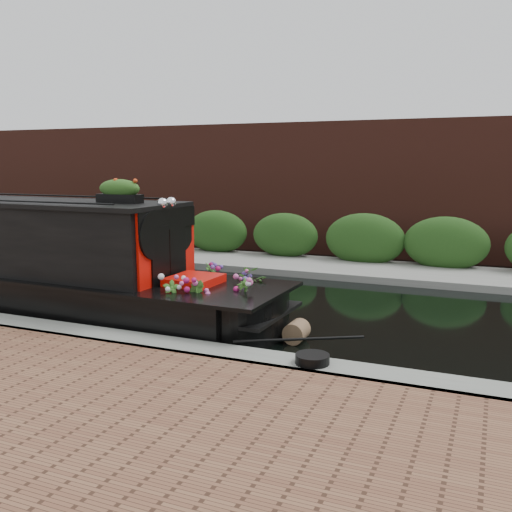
% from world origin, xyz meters
% --- Properties ---
extents(ground, '(80.00, 80.00, 0.00)m').
position_xyz_m(ground, '(0.00, 0.00, 0.00)').
color(ground, black).
rests_on(ground, ground).
extents(near_bank_coping, '(40.00, 0.60, 0.50)m').
position_xyz_m(near_bank_coping, '(0.00, -3.30, 0.00)').
color(near_bank_coping, gray).
rests_on(near_bank_coping, ground).
extents(far_bank_path, '(40.00, 2.40, 0.34)m').
position_xyz_m(far_bank_path, '(0.00, 4.20, 0.00)').
color(far_bank_path, gray).
rests_on(far_bank_path, ground).
extents(far_hedge, '(40.00, 1.10, 2.80)m').
position_xyz_m(far_hedge, '(0.00, 5.10, 0.00)').
color(far_hedge, '#214617').
rests_on(far_hedge, ground).
extents(far_brick_wall, '(40.00, 1.00, 8.00)m').
position_xyz_m(far_brick_wall, '(0.00, 7.20, 0.00)').
color(far_brick_wall, '#4E231A').
rests_on(far_brick_wall, ground).
extents(rope_fender, '(0.34, 0.41, 0.34)m').
position_xyz_m(rope_fender, '(2.76, -1.80, 0.17)').
color(rope_fender, brown).
rests_on(rope_fender, ground).
extents(coiled_mooring_rope, '(0.44, 0.44, 0.12)m').
position_xyz_m(coiled_mooring_rope, '(3.48, -3.29, 0.31)').
color(coiled_mooring_rope, black).
rests_on(coiled_mooring_rope, near_bank_coping).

